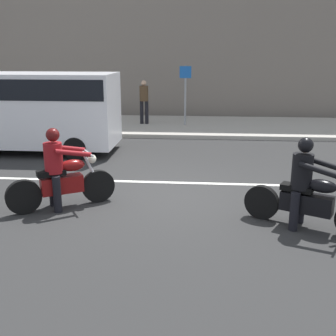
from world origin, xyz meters
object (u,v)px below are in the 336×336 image
Objects in this scene: motorcycle_with_rider_crimson at (60,176)px; pedestrian_bystander at (144,99)px; motorcycle_with_rider_black_leather at (307,192)px; street_sign_post at (185,89)px; parked_van_white at (30,107)px.

motorcycle_with_rider_crimson is 8.85m from pedestrian_bystander.
motorcycle_with_rider_black_leather is 9.62m from street_sign_post.
street_sign_post reaches higher than parked_van_white.
pedestrian_bystander is at bearing 87.69° from motorcycle_with_rider_crimson.
parked_van_white is 6.06m from street_sign_post.
motorcycle_with_rider_crimson is (-4.41, 0.58, 0.00)m from motorcycle_with_rider_black_leather.
parked_van_white is 2.22× the size of street_sign_post.
motorcycle_with_rider_black_leather is 8.49m from parked_van_white.
motorcycle_with_rider_black_leather is 1.08× the size of motorcycle_with_rider_crimson.
pedestrian_bystander reaches higher than motorcycle_with_rider_crimson.
street_sign_post reaches higher than motorcycle_with_rider_crimson.
street_sign_post is at bearing 104.77° from motorcycle_with_rider_black_leather.
street_sign_post reaches higher than motorcycle_with_rider_black_leather.
motorcycle_with_rider_crimson is 0.36× the size of parked_van_white.
motorcycle_with_rider_crimson is at bearing 172.53° from motorcycle_with_rider_black_leather.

